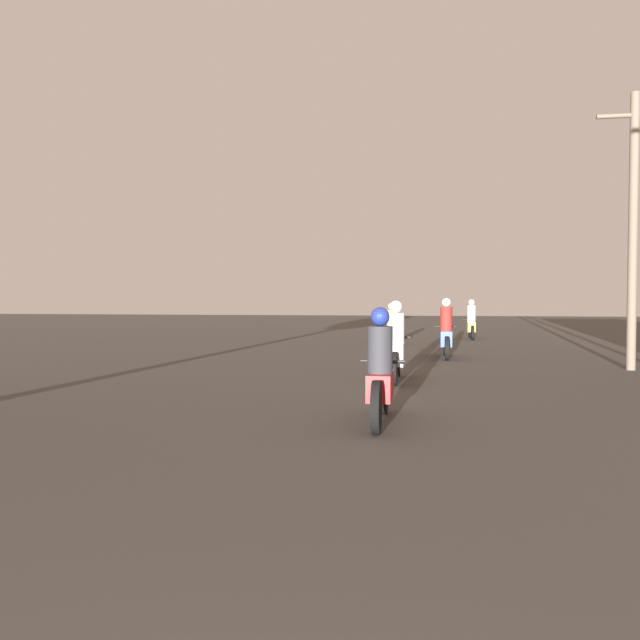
{
  "coord_description": "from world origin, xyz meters",
  "views": [
    {
      "loc": [
        0.29,
        0.49,
        1.59
      ],
      "look_at": [
        -2.74,
        18.23,
        0.98
      ],
      "focal_mm": 35.0,
      "sensor_mm": 36.0,
      "label": 1
    }
  ],
  "objects_px": {
    "utility_pole_far": "(633,225)",
    "motorcycle_blue": "(446,334)",
    "motorcycle_red": "(380,377)",
    "motorcycle_yellow": "(471,323)",
    "motorcycle_orange": "(391,328)",
    "motorcycle_white": "(396,349)"
  },
  "relations": [
    {
      "from": "utility_pole_far",
      "to": "motorcycle_white",
      "type": "bearing_deg",
      "value": -151.29
    },
    {
      "from": "motorcycle_blue",
      "to": "motorcycle_red",
      "type": "bearing_deg",
      "value": -105.21
    },
    {
      "from": "motorcycle_orange",
      "to": "utility_pole_far",
      "type": "bearing_deg",
      "value": -55.02
    },
    {
      "from": "motorcycle_red",
      "to": "utility_pole_far",
      "type": "bearing_deg",
      "value": 47.74
    },
    {
      "from": "motorcycle_red",
      "to": "motorcycle_yellow",
      "type": "xyz_separation_m",
      "value": [
        2.34,
        17.38,
        0.04
      ]
    },
    {
      "from": "motorcycle_yellow",
      "to": "motorcycle_red",
      "type": "bearing_deg",
      "value": -98.65
    },
    {
      "from": "motorcycle_white",
      "to": "motorcycle_blue",
      "type": "xyz_separation_m",
      "value": [
        1.1,
        5.0,
        0.02
      ]
    },
    {
      "from": "motorcycle_yellow",
      "to": "motorcycle_orange",
      "type": "bearing_deg",
      "value": -131.36
    },
    {
      "from": "motorcycle_red",
      "to": "motorcycle_white",
      "type": "height_order",
      "value": "motorcycle_white"
    },
    {
      "from": "motorcycle_red",
      "to": "motorcycle_blue",
      "type": "distance_m",
      "value": 9.22
    },
    {
      "from": "motorcycle_orange",
      "to": "motorcycle_yellow",
      "type": "distance_m",
      "value": 4.57
    },
    {
      "from": "motorcycle_red",
      "to": "motorcycle_yellow",
      "type": "bearing_deg",
      "value": 76.33
    },
    {
      "from": "motorcycle_red",
      "to": "motorcycle_orange",
      "type": "height_order",
      "value": "motorcycle_red"
    },
    {
      "from": "motorcycle_red",
      "to": "motorcycle_blue",
      "type": "bearing_deg",
      "value": 77.11
    },
    {
      "from": "motorcycle_white",
      "to": "motorcycle_yellow",
      "type": "relative_size",
      "value": 0.93
    },
    {
      "from": "utility_pole_far",
      "to": "motorcycle_blue",
      "type": "bearing_deg",
      "value": 150.97
    },
    {
      "from": "motorcycle_blue",
      "to": "motorcycle_yellow",
      "type": "height_order",
      "value": "motorcycle_blue"
    },
    {
      "from": "motorcycle_orange",
      "to": "utility_pole_far",
      "type": "distance_m",
      "value": 9.39
    },
    {
      "from": "motorcycle_red",
      "to": "motorcycle_orange",
      "type": "xyz_separation_m",
      "value": [
        -0.62,
        13.9,
        -0.02
      ]
    },
    {
      "from": "motorcycle_yellow",
      "to": "motorcycle_blue",
      "type": "bearing_deg",
      "value": -99.52
    },
    {
      "from": "motorcycle_yellow",
      "to": "motorcycle_white",
      "type": "bearing_deg",
      "value": -101.01
    },
    {
      "from": "motorcycle_red",
      "to": "motorcycle_orange",
      "type": "distance_m",
      "value": 13.92
    }
  ]
}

